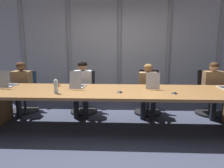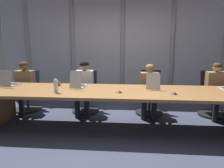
# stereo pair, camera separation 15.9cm
# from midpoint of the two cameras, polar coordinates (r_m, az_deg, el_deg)

# --- Properties ---
(ground_plane) EXTENTS (13.43, 13.43, 0.00)m
(ground_plane) POSITION_cam_midpoint_polar(r_m,az_deg,el_deg) (4.14, 1.65, -11.45)
(ground_plane) COLOR #383D51
(conference_table) EXTENTS (4.89, 1.12, 0.72)m
(conference_table) POSITION_cam_midpoint_polar(r_m,az_deg,el_deg) (3.94, 1.70, -3.40)
(conference_table) COLOR olive
(conference_table) RESTS_ON ground_plane
(curtain_backdrop) EXTENTS (6.72, 0.17, 2.73)m
(curtain_backdrop) POSITION_cam_midpoint_polar(r_m,az_deg,el_deg) (6.08, 3.03, 9.16)
(curtain_backdrop) COLOR #B2B2B7
(curtain_backdrop) RESTS_ON ground_plane
(laptop_left_end) EXTENTS (0.24, 0.42, 0.33)m
(laptop_left_end) POSITION_cam_midpoint_polar(r_m,az_deg,el_deg) (4.71, -24.24, 0.34)
(laptop_left_end) COLOR #A8ADB7
(laptop_left_end) RESTS_ON conference_table
(laptop_left_mid) EXTENTS (0.26, 0.45, 0.34)m
(laptop_left_mid) POSITION_cam_midpoint_polar(r_m,az_deg,el_deg) (4.18, -7.67, -0.02)
(laptop_left_mid) COLOR #A8ADB7
(laptop_left_mid) RESTS_ON conference_table
(laptop_center) EXTENTS (0.29, 0.41, 0.31)m
(laptop_center) POSITION_cam_midpoint_polar(r_m,az_deg,el_deg) (4.16, 11.75, -0.29)
(laptop_center) COLOR #BCBCC1
(laptop_center) RESTS_ON conference_table
(office_chair_left_end) EXTENTS (0.60, 0.60, 0.90)m
(office_chair_left_end) POSITION_cam_midpoint_polar(r_m,az_deg,el_deg) (5.42, -20.23, -2.88)
(office_chair_left_end) COLOR navy
(office_chair_left_end) RESTS_ON ground_plane
(office_chair_left_mid) EXTENTS (0.60, 0.60, 0.91)m
(office_chair_left_mid) POSITION_cam_midpoint_polar(r_m,az_deg,el_deg) (5.00, -5.93, -3.34)
(office_chair_left_mid) COLOR black
(office_chair_left_mid) RESTS_ON ground_plane
(office_chair_center) EXTENTS (0.60, 0.60, 0.95)m
(office_chair_center) POSITION_cam_midpoint_polar(r_m,az_deg,el_deg) (4.94, 10.73, -3.55)
(office_chair_center) COLOR black
(office_chair_center) RESTS_ON ground_plane
(office_chair_right_mid) EXTENTS (0.60, 0.60, 0.95)m
(office_chair_right_mid) POSITION_cam_midpoint_polar(r_m,az_deg,el_deg) (5.25, 25.52, -3.59)
(office_chair_right_mid) COLOR black
(office_chair_right_mid) RESTS_ON ground_plane
(person_left_end) EXTENTS (0.44, 0.57, 1.13)m
(person_left_end) POSITION_cam_midpoint_polar(r_m,az_deg,el_deg) (5.23, -21.35, 0.04)
(person_left_end) COLOR olive
(person_left_end) RESTS_ON ground_plane
(person_left_mid) EXTENTS (0.40, 0.55, 1.16)m
(person_left_mid) POSITION_cam_midpoint_polar(r_m,az_deg,el_deg) (4.78, -6.39, -0.06)
(person_left_mid) COLOR silver
(person_left_mid) RESTS_ON ground_plane
(person_center) EXTENTS (0.41, 0.56, 1.11)m
(person_center) POSITION_cam_midpoint_polar(r_m,az_deg,el_deg) (4.71, 10.68, -0.85)
(person_center) COLOR olive
(person_center) RESTS_ON ground_plane
(person_right_mid) EXTENTS (0.40, 0.55, 1.15)m
(person_right_mid) POSITION_cam_midpoint_polar(r_m,az_deg,el_deg) (5.05, 26.54, -0.79)
(person_right_mid) COLOR olive
(person_right_mid) RESTS_ON ground_plane
(water_bottle_primary) EXTENTS (0.07, 0.07, 0.24)m
(water_bottle_primary) POSITION_cam_midpoint_polar(r_m,az_deg,el_deg) (3.83, -13.30, -0.60)
(water_bottle_primary) COLOR silver
(water_bottle_primary) RESTS_ON conference_table
(coffee_mug_near) EXTENTS (0.12, 0.08, 0.09)m
(coffee_mug_near) POSITION_cam_midpoint_polar(r_m,az_deg,el_deg) (4.41, -12.97, 0.10)
(coffee_mug_near) COLOR brown
(coffee_mug_near) RESTS_ON conference_table
(conference_mic_left_side) EXTENTS (0.11, 0.11, 0.03)m
(conference_mic_left_side) POSITION_cam_midpoint_polar(r_m,az_deg,el_deg) (3.80, 17.15, -2.34)
(conference_mic_left_side) COLOR black
(conference_mic_left_side) RESTS_ON conference_table
(conference_mic_middle) EXTENTS (0.11, 0.11, 0.03)m
(conference_mic_middle) POSITION_cam_midpoint_polar(r_m,az_deg,el_deg) (3.75, 3.08, -2.01)
(conference_mic_middle) COLOR black
(conference_mic_middle) RESTS_ON conference_table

